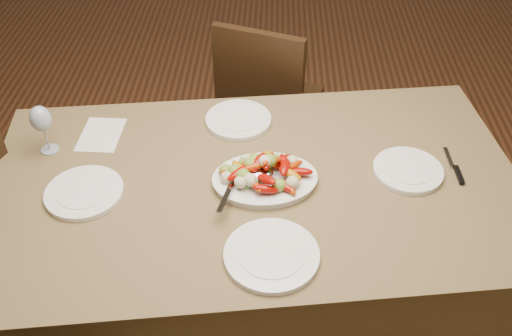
{
  "coord_description": "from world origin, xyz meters",
  "views": [
    {
      "loc": [
        0.28,
        -1.73,
        2.09
      ],
      "look_at": [
        0.23,
        -0.28,
        0.82
      ],
      "focal_mm": 40.0,
      "sensor_mm": 36.0,
      "label": 1
    }
  ],
  "objects_px": {
    "plate_near": "(272,255)",
    "chair_far": "(272,101)",
    "wine_glass": "(43,128)",
    "dining_table": "(256,253)",
    "plate_right": "(408,171)",
    "serving_platter": "(265,181)",
    "plate_far": "(238,120)",
    "plate_left": "(84,193)"
  },
  "relations": [
    {
      "from": "plate_right",
      "to": "wine_glass",
      "type": "xyz_separation_m",
      "value": [
        -1.3,
        0.08,
        0.09
      ]
    },
    {
      "from": "serving_platter",
      "to": "dining_table",
      "type": "bearing_deg",
      "value": 163.49
    },
    {
      "from": "chair_far",
      "to": "plate_right",
      "type": "distance_m",
      "value": 1.01
    },
    {
      "from": "serving_platter",
      "to": "plate_near",
      "type": "bearing_deg",
      "value": -85.28
    },
    {
      "from": "dining_table",
      "to": "plate_left",
      "type": "distance_m",
      "value": 0.7
    },
    {
      "from": "wine_glass",
      "to": "plate_left",
      "type": "bearing_deg",
      "value": -50.57
    },
    {
      "from": "wine_glass",
      "to": "plate_far",
      "type": "bearing_deg",
      "value": 16.26
    },
    {
      "from": "serving_platter",
      "to": "plate_near",
      "type": "height_order",
      "value": "serving_platter"
    },
    {
      "from": "chair_far",
      "to": "plate_near",
      "type": "height_order",
      "value": "chair_far"
    },
    {
      "from": "dining_table",
      "to": "plate_right",
      "type": "xyz_separation_m",
      "value": [
        0.53,
        0.06,
        0.39
      ]
    },
    {
      "from": "plate_far",
      "to": "wine_glass",
      "type": "xyz_separation_m",
      "value": [
        -0.68,
        -0.2,
        0.09
      ]
    },
    {
      "from": "dining_table",
      "to": "plate_near",
      "type": "bearing_deg",
      "value": -80.2
    },
    {
      "from": "dining_table",
      "to": "plate_far",
      "type": "height_order",
      "value": "plate_far"
    },
    {
      "from": "plate_far",
      "to": "plate_near",
      "type": "bearing_deg",
      "value": -78.5
    },
    {
      "from": "serving_platter",
      "to": "plate_left",
      "type": "relative_size",
      "value": 1.33
    },
    {
      "from": "chair_far",
      "to": "serving_platter",
      "type": "bearing_deg",
      "value": 108.3
    },
    {
      "from": "plate_near",
      "to": "wine_glass",
      "type": "height_order",
      "value": "wine_glass"
    },
    {
      "from": "chair_far",
      "to": "plate_near",
      "type": "relative_size",
      "value": 3.28
    },
    {
      "from": "wine_glass",
      "to": "serving_platter",
      "type": "bearing_deg",
      "value": -10.93
    },
    {
      "from": "chair_far",
      "to": "plate_left",
      "type": "height_order",
      "value": "chair_far"
    },
    {
      "from": "dining_table",
      "to": "plate_left",
      "type": "height_order",
      "value": "plate_left"
    },
    {
      "from": "plate_right",
      "to": "dining_table",
      "type": "bearing_deg",
      "value": -173.06
    },
    {
      "from": "chair_far",
      "to": "plate_far",
      "type": "distance_m",
      "value": 0.64
    },
    {
      "from": "plate_right",
      "to": "plate_near",
      "type": "xyz_separation_m",
      "value": [
        -0.47,
        -0.4,
        0.0
      ]
    },
    {
      "from": "plate_right",
      "to": "plate_far",
      "type": "height_order",
      "value": "same"
    },
    {
      "from": "plate_left",
      "to": "wine_glass",
      "type": "height_order",
      "value": "wine_glass"
    },
    {
      "from": "serving_platter",
      "to": "plate_right",
      "type": "xyz_separation_m",
      "value": [
        0.5,
        0.07,
        -0.0
      ]
    },
    {
      "from": "dining_table",
      "to": "plate_right",
      "type": "relative_size",
      "value": 7.55
    },
    {
      "from": "plate_left",
      "to": "wine_glass",
      "type": "distance_m",
      "value": 0.31
    },
    {
      "from": "plate_right",
      "to": "wine_glass",
      "type": "relative_size",
      "value": 1.19
    },
    {
      "from": "plate_far",
      "to": "wine_glass",
      "type": "bearing_deg",
      "value": -163.74
    },
    {
      "from": "chair_far",
      "to": "wine_glass",
      "type": "height_order",
      "value": "wine_glass"
    },
    {
      "from": "plate_near",
      "to": "chair_far",
      "type": "bearing_deg",
      "value": 90.44
    },
    {
      "from": "plate_left",
      "to": "plate_right",
      "type": "relative_size",
      "value": 1.07
    },
    {
      "from": "chair_far",
      "to": "plate_near",
      "type": "xyz_separation_m",
      "value": [
        0.01,
        -1.23,
        0.29
      ]
    },
    {
      "from": "chair_far",
      "to": "plate_far",
      "type": "bearing_deg",
      "value": 96.37
    },
    {
      "from": "plate_right",
      "to": "wine_glass",
      "type": "distance_m",
      "value": 1.3
    },
    {
      "from": "serving_platter",
      "to": "plate_near",
      "type": "relative_size",
      "value": 1.2
    },
    {
      "from": "plate_far",
      "to": "wine_glass",
      "type": "relative_size",
      "value": 1.25
    },
    {
      "from": "plate_right",
      "to": "plate_near",
      "type": "relative_size",
      "value": 0.84
    },
    {
      "from": "serving_platter",
      "to": "plate_near",
      "type": "xyz_separation_m",
      "value": [
        0.03,
        -0.33,
        -0.0
      ]
    },
    {
      "from": "serving_platter",
      "to": "plate_far",
      "type": "distance_m",
      "value": 0.37
    }
  ]
}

